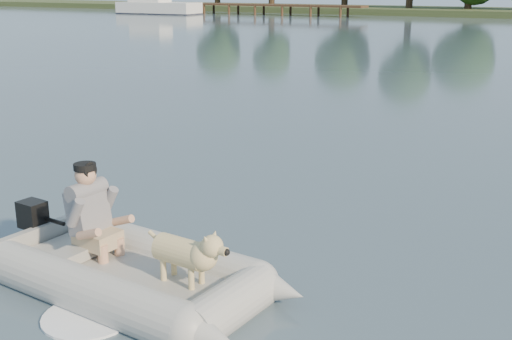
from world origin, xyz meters
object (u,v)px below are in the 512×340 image
Objects in this scene: dog at (182,257)px; cabin_cruiser at (158,2)px; dock at (277,10)px; man at (89,208)px; dinghy at (132,238)px.

cabin_cruiser reaches higher than dog.
dock is 18.01× the size of man.
cabin_cruiser is (-36.91, 48.22, 0.46)m from man.
dinghy is at bearing -175.43° from dog.
dinghy is at bearing -4.24° from man.
dog is at bearing 0.00° from man.
dog is (0.60, 0.00, -0.07)m from dinghy.
man is 60.72m from cabin_cruiser.
dog is at bearing 4.57° from dinghy.
dock is 20.81× the size of dog.
man is (25.53, -52.25, 0.20)m from dock.
cabin_cruiser is at bearing 132.41° from dog.
man is (-0.64, 0.09, 0.17)m from dinghy.
dock is 12.09m from cabin_cruiser.
dinghy is at bearing -54.74° from cabin_cruiser.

